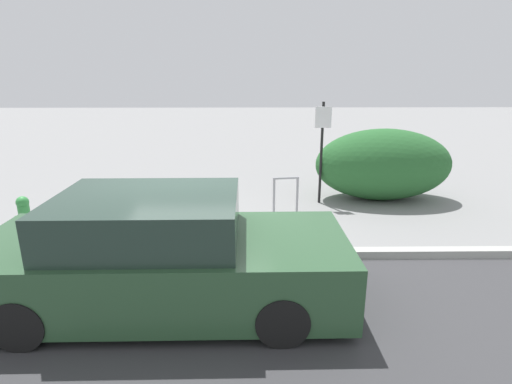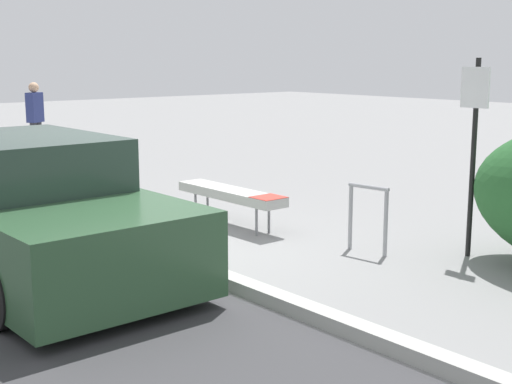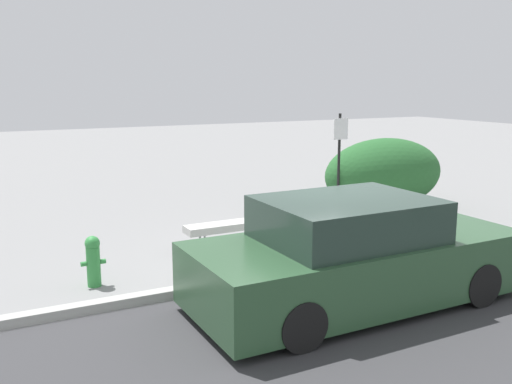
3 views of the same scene
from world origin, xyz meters
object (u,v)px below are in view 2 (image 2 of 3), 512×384
Objects in this scene: bench at (231,194)px; bike_rack at (368,212)px; pedestrian at (35,118)px; parked_car_near at (26,212)px; fire_hydrant at (91,178)px; sign_post at (474,139)px.

bench is 2.37× the size of bike_rack.
pedestrian is 9.47m from parked_car_near.
bike_rack is 4.99m from fire_hydrant.
parked_car_near is at bearing -84.83° from bench.
parked_car_near is at bearing -118.63° from bike_rack.
fire_hydrant is at bearing -161.51° from sign_post.
bench is at bearing -169.98° from bike_rack.
parked_car_near is (-2.72, -4.21, -0.72)m from sign_post.
bench is 3.05m from parked_car_near.
fire_hydrant is (-4.86, -1.12, -0.09)m from bike_rack.
bench is 2.55× the size of fire_hydrant.
sign_post reaches higher than pedestrian.
bench is 1.11× the size of pedestrian.
sign_post reaches higher than parked_car_near.
sign_post is at bearing 61.11° from pedestrian.
bike_rack is 10.54m from pedestrian.
parked_car_near is (3.00, -2.29, 0.26)m from fire_hydrant.
parked_car_near is at bearing -122.87° from sign_post.
sign_post is 6.11m from fire_hydrant.
pedestrian is (-8.37, 0.77, 0.49)m from bench.
fire_hydrant is 5.89m from pedestrian.
bench is 8.42m from pedestrian.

